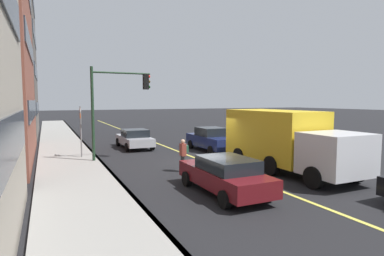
{
  "coord_description": "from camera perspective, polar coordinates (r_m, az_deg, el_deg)",
  "views": [
    {
      "loc": [
        -15.87,
        8.1,
        3.49
      ],
      "look_at": [
        0.71,
        0.44,
        1.87
      ],
      "focal_mm": 29.73,
      "sensor_mm": 36.0,
      "label": 1
    }
  ],
  "objects": [
    {
      "name": "street_sign_post",
      "position": [
        19.6,
        -19.32,
        -0.08
      ],
      "size": [
        0.6,
        0.08,
        3.12
      ],
      "color": "slate",
      "rests_on": "ground"
    },
    {
      "name": "car_maroon",
      "position": [
        11.98,
        5.87,
        -8.29
      ],
      "size": [
        4.54,
        1.91,
        1.39
      ],
      "color": "#591116",
      "rests_on": "ground"
    },
    {
      "name": "curb_edge",
      "position": [
        16.45,
        -15.04,
        -7.09
      ],
      "size": [
        80.0,
        0.16,
        0.15
      ],
      "primitive_type": "cube",
      "color": "slate",
      "rests_on": "ground"
    },
    {
      "name": "car_silver",
      "position": [
        23.44,
        -10.27,
        -1.87
      ],
      "size": [
        4.47,
        1.99,
        1.38
      ],
      "color": "#A8AAB2",
      "rests_on": "ground"
    },
    {
      "name": "ground",
      "position": [
        18.15,
        2.2,
        -6.02
      ],
      "size": [
        200.0,
        200.0,
        0.0
      ],
      "primitive_type": "plane",
      "color": "black"
    },
    {
      "name": "truck_yellow",
      "position": [
        16.23,
        16.29,
        -1.9
      ],
      "size": [
        7.66,
        2.62,
        2.95
      ],
      "color": "silver",
      "rests_on": "ground"
    },
    {
      "name": "pedestrian_with_backpack",
      "position": [
        15.45,
        -1.57,
        -4.51
      ],
      "size": [
        0.38,
        0.37,
        1.59
      ],
      "color": "#383838",
      "rests_on": "ground"
    },
    {
      "name": "traffic_light_mast",
      "position": [
        18.4,
        -13.45,
        5.33
      ],
      "size": [
        0.28,
        3.37,
        5.3
      ],
      "color": "#1E3823",
      "rests_on": "ground"
    },
    {
      "name": "car_navy",
      "position": [
        21.86,
        3.5,
        -2.03
      ],
      "size": [
        4.68,
        1.94,
        1.6
      ],
      "color": "navy",
      "rests_on": "ground"
    },
    {
      "name": "lane_stripe_center",
      "position": [
        18.15,
        2.2,
        -6.01
      ],
      "size": [
        80.0,
        0.16,
        0.01
      ],
      "primitive_type": "cube",
      "color": "#D8CC4C",
      "rests_on": "ground"
    },
    {
      "name": "sidewalk_slab",
      "position": [
        16.27,
        -20.46,
        -7.38
      ],
      "size": [
        80.0,
        3.25,
        0.15
      ],
      "primitive_type": "cube",
      "color": "gray",
      "rests_on": "ground"
    }
  ]
}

